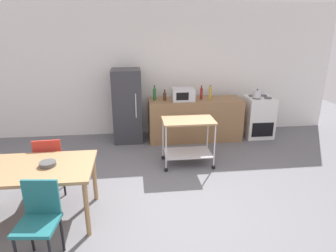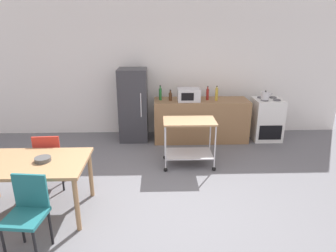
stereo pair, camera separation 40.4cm
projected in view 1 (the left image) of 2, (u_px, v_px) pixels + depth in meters
ground_plane at (168, 209)px, 4.10m from camera, size 12.00×12.00×0.00m
back_wall at (151, 70)px, 6.64m from camera, size 8.40×0.12×2.90m
kitchen_counter at (195, 119)px, 6.50m from camera, size 2.00×0.64×0.90m
dining_table at (32, 173)px, 3.69m from camera, size 1.50×0.90×0.75m
chair_teal at (39, 217)px, 3.08m from camera, size 0.44×0.44×0.89m
chair_red at (51, 161)px, 4.35m from camera, size 0.42×0.42×0.89m
stove_oven at (258, 117)px, 6.68m from camera, size 0.60×0.61×0.92m
refrigerator at (127, 106)px, 6.33m from camera, size 0.60×0.63×1.55m
kitchen_cart at (188, 135)px, 5.25m from camera, size 0.91×0.57×0.85m
bottle_sesame_oil at (155, 94)px, 6.23m from camera, size 0.06×0.06×0.31m
bottle_wine at (165, 96)px, 6.23m from camera, size 0.07×0.07×0.23m
microwave at (183, 94)px, 6.21m from camera, size 0.46×0.35×0.26m
bottle_sparkling_water at (201, 93)px, 6.33m from camera, size 0.06×0.06×0.29m
bottle_soda at (210, 93)px, 6.29m from camera, size 0.06×0.06×0.31m
fruit_bowl at (48, 164)px, 3.69m from camera, size 0.20×0.20×0.05m
kettle at (257, 94)px, 6.40m from camera, size 0.24×0.17×0.19m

